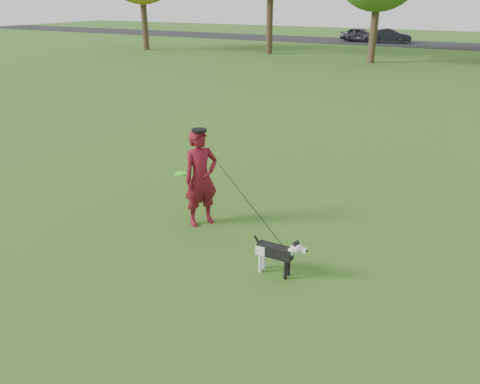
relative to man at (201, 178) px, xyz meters
The scene contains 7 objects.
ground 1.63m from the man, 23.73° to the right, with size 120.00×120.00×0.00m, color #285116.
road 39.49m from the man, 88.21° to the left, with size 120.00×7.00×0.02m, color black.
man is the anchor object (origin of this frame).
dog 2.32m from the man, 25.88° to the right, with size 0.90×0.18×0.69m.
car_left 40.13m from the man, 100.48° to the left, with size 1.46×3.64×1.24m, color black.
car_mid 39.72m from the man, 96.52° to the left, with size 1.32×3.78×1.25m, color black.
man_held_items 1.40m from the man, 22.00° to the right, with size 2.68×1.12×1.41m.
Camera 1 is at (3.23, -6.29, 4.07)m, focal length 35.00 mm.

